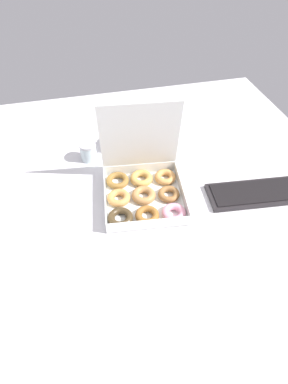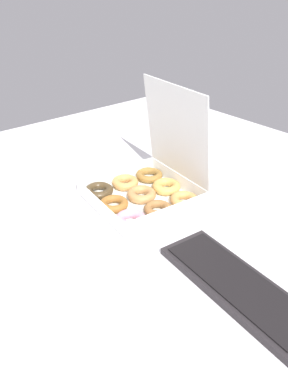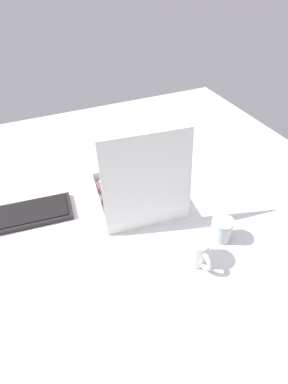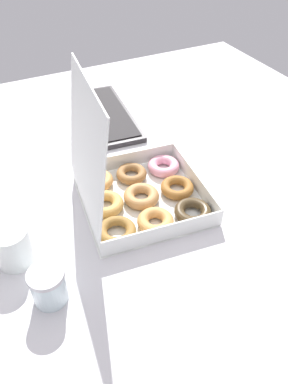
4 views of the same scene
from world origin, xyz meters
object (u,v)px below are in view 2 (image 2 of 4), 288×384
Objects in this scene: keyboard at (237,285)px; glass_jar at (169,147)px; coffee_mug at (202,152)px; donut_box at (145,187)px.

glass_jar is (-64.34, 38.75, 3.18)cm from keyboard.
coffee_mug is 1.43× the size of glass_jar.
keyboard is (45.59, -10.10, -2.94)cm from donut_box.
glass_jar reaches higher than keyboard.
coffee_mug is at bearing 99.47° from donut_box.
donut_box reaches higher than glass_jar.
donut_box is 3.02× the size of coffee_mug.
coffee_mug is at bearing 20.12° from glass_jar.
keyboard is 3.49× the size of coffee_mug.
donut_box is at bearing -56.79° from glass_jar.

